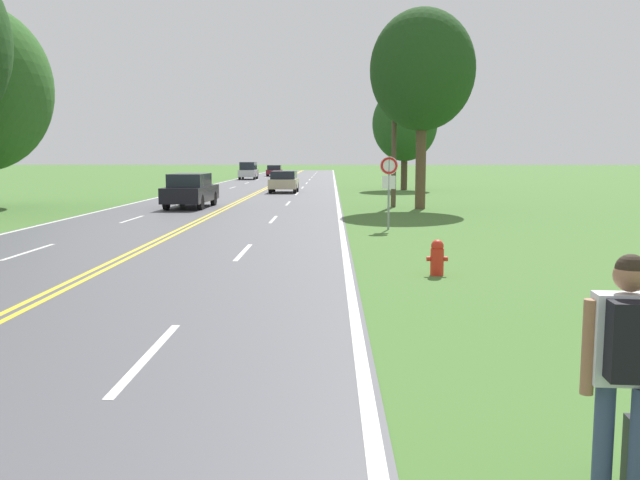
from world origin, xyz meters
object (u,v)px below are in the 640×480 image
tree_left_verge (422,70)px  car_black_sedan_mid_near (190,190)px  car_silver_van_receding (248,170)px  car_maroon_hatchback_distant (274,170)px  fire_hydrant (437,257)px  tree_behind_sign (405,124)px  hitchhiker_person (628,354)px  traffic_sign (389,175)px  car_champagne_hatchback_mid_far (284,181)px

tree_left_verge → car_black_sedan_mid_near: tree_left_verge is taller
car_silver_van_receding → car_maroon_hatchback_distant: (1.80, 11.73, -0.22)m
tree_left_verge → fire_hydrant: bearing=-96.3°
car_maroon_hatchback_distant → tree_behind_sign: bearing=-161.9°
fire_hydrant → car_black_sedan_mid_near: size_ratio=0.16×
hitchhiker_person → car_maroon_hatchback_distant: (-9.05, 79.47, -0.34)m
traffic_sign → car_champagne_hatchback_mid_far: size_ratio=0.67×
hitchhiker_person → fire_hydrant: hitchhiker_person is taller
traffic_sign → tree_left_verge: 10.36m
car_silver_van_receding → tree_left_verge: bearing=-163.3°
car_maroon_hatchback_distant → car_silver_van_receding: bearing=169.6°
tree_left_verge → car_champagne_hatchback_mid_far: 16.87m
fire_hydrant → tree_left_verge: 18.86m
hitchhiker_person → car_champagne_hatchback_mid_far: 41.49m
fire_hydrant → traffic_sign: traffic_sign is taller
fire_hydrant → car_black_sedan_mid_near: bearing=115.9°
fire_hydrant → tree_left_verge: tree_left_verge is taller
hitchhiker_person → tree_behind_sign: tree_behind_sign is taller
traffic_sign → car_maroon_hatchback_distant: 62.19m
fire_hydrant → car_maroon_hatchback_distant: (-9.19, 70.27, 0.37)m
traffic_sign → car_black_sedan_mid_near: 12.85m
car_black_sedan_mid_near → hitchhiker_person: bearing=-160.7°
fire_hydrant → traffic_sign: bearing=91.7°
car_silver_van_receding → car_maroon_hatchback_distant: 11.87m
car_silver_van_receding → car_maroon_hatchback_distant: car_silver_van_receding is taller
tree_left_verge → car_maroon_hatchback_distant: (-11.16, 52.47, -5.57)m
tree_left_verge → tree_behind_sign: 18.23m
tree_left_verge → traffic_sign: bearing=-103.9°
hitchhiker_person → tree_left_verge: bearing=0.0°
car_champagne_hatchback_mid_far → car_black_sedan_mid_near: bearing=-13.6°
traffic_sign → hitchhiker_person: bearing=-89.6°
traffic_sign → tree_left_verge: tree_left_verge is taller
fire_hydrant → car_champagne_hatchback_mid_far: 32.40m
fire_hydrant → tree_behind_sign: 36.33m
fire_hydrant → car_silver_van_receding: (-10.98, 58.53, 0.59)m
tree_left_verge → tree_behind_sign: size_ratio=1.21×
car_silver_van_receding → fire_hydrant: bearing=-170.3°
car_black_sedan_mid_near → car_champagne_hatchback_mid_far: 14.14m
car_black_sedan_mid_near → car_maroon_hatchback_distant: (-0.34, 52.02, -0.10)m
fire_hydrant → car_black_sedan_mid_near: car_black_sedan_mid_near is taller
traffic_sign → tree_left_verge: bearing=76.1°
car_maroon_hatchback_distant → car_champagne_hatchback_mid_far: bearing=-175.9°
traffic_sign → tree_behind_sign: bearing=82.8°
hitchhiker_person → traffic_sign: traffic_sign is taller
car_silver_van_receding → tree_behind_sign: bearing=-148.9°
car_champagne_hatchback_mid_far → traffic_sign: bearing=13.1°
car_black_sedan_mid_near → tree_behind_sign: bearing=-32.4°
tree_behind_sign → car_maroon_hatchback_distant: size_ratio=1.83×
car_black_sedan_mid_near → car_silver_van_receding: 40.34m
tree_left_verge → car_silver_van_receding: bearing=107.6°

